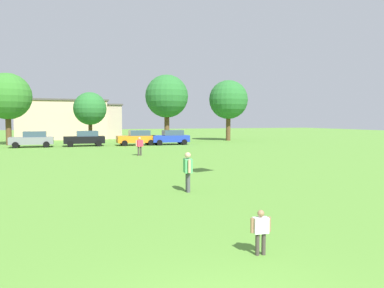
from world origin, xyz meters
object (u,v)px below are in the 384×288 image
adult_bystander (188,168)px  parked_car_blue_3 (171,137)px  bystander_midfield (140,145)px  tree_far_right (228,100)px  tree_left (8,97)px  tree_center (90,109)px  tree_right (167,96)px  parked_car_black_1 (85,138)px  parked_car_gray_0 (32,139)px  child_kite_flyer (261,228)px  parked_car_orange_2 (137,138)px

adult_bystander → parked_car_blue_3: bearing=173.5°
bystander_midfield → tree_far_right: size_ratio=0.18×
tree_left → tree_center: tree_left is taller
parked_car_blue_3 → adult_bystander: bearing=75.7°
tree_right → tree_far_right: tree_right is taller
adult_bystander → bystander_midfield: adult_bystander is taller
adult_bystander → tree_left: (-10.58, 32.48, 4.54)m
adult_bystander → parked_car_black_1: (-2.51, 28.19, -0.09)m
parked_car_gray_0 → parked_car_blue_3: same height
adult_bystander → parked_car_gray_0: bearing=-156.8°
parked_car_blue_3 → tree_far_right: size_ratio=0.52×
parked_car_gray_0 → parked_car_black_1: bearing=179.6°
child_kite_flyer → tree_right: (8.97, 40.88, 5.36)m
bystander_midfield → parked_car_blue_3: size_ratio=0.35×
child_kite_flyer → bystander_midfield: size_ratio=0.65×
adult_bystander → tree_left: size_ratio=0.20×
tree_left → tree_center: (9.01, 1.06, -1.26)m
parked_car_blue_3 → child_kite_flyer: bearing=77.4°
tree_center → adult_bystander: bearing=-87.3°
bystander_midfield → tree_left: size_ratio=0.18×
tree_center → tree_right: 9.97m
adult_bystander → parked_car_black_1: bearing=-167.2°
parked_car_black_1 → tree_center: bearing=-100.0°
bystander_midfield → parked_car_blue_3: (5.90, 11.78, -0.03)m
child_kite_flyer → bystander_midfield: (1.80, 22.76, 0.31)m
tree_right → tree_far_right: bearing=-4.5°
child_kite_flyer → parked_car_orange_2: parked_car_orange_2 is taller
child_kite_flyer → parked_car_orange_2: (3.85, 34.79, 0.28)m
parked_car_blue_3 → tree_right: (1.27, 6.35, 5.08)m
parked_car_black_1 → tree_far_right: size_ratio=0.52×
tree_left → tree_center: size_ratio=1.30×
parked_car_orange_2 → tree_right: bearing=-130.0°
tree_left → tree_right: bearing=3.8°
parked_car_gray_0 → parked_car_black_1: 5.29m
parked_car_black_1 → parked_car_orange_2: 5.66m
parked_car_black_1 → tree_center: 6.39m
tree_far_right → tree_left: bearing=-178.8°
parked_car_black_1 → parked_car_blue_3: bearing=175.2°
parked_car_black_1 → tree_center: tree_center is taller
child_kite_flyer → parked_car_black_1: parked_car_black_1 is taller
adult_bystander → tree_right: (8.24, 33.74, 4.99)m
child_kite_flyer → bystander_midfield: 22.83m
child_kite_flyer → parked_car_gray_0: parked_car_gray_0 is taller
child_kite_flyer → tree_left: (-9.85, 39.62, 4.90)m
tree_far_right → parked_car_black_1: bearing=-165.8°
tree_right → tree_far_right: 8.62m
bystander_midfield → parked_car_black_1: size_ratio=0.35×
adult_bystander → bystander_midfield: size_ratio=1.07×
bystander_midfield → tree_center: 18.43m
adult_bystander → tree_center: bearing=-169.6°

